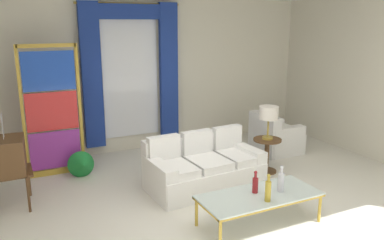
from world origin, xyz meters
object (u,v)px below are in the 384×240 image
at_px(bottle_blue_decanter, 281,181).
at_px(armchair_white, 274,138).
at_px(table_lamp_brass, 269,114).
at_px(round_side_table, 267,152).
at_px(couch_white_long, 202,167).
at_px(peacock_figurine, 82,165).
at_px(bottle_amber_squat, 255,184).
at_px(coffee_table, 259,197).
at_px(stained_glass_divider, 52,114).
at_px(bottle_crystal_tall, 268,190).
at_px(vintage_tv, 6,157).

bearing_deg(bottle_blue_decanter, armchair_white, 54.03).
bearing_deg(table_lamp_brass, round_side_table, 0.00).
bearing_deg(bottle_blue_decanter, couch_white_long, 105.26).
height_order(couch_white_long, peacock_figurine, couch_white_long).
distance_m(armchair_white, table_lamp_brass, 1.35).
bearing_deg(round_side_table, bottle_blue_decanter, -120.77).
bearing_deg(couch_white_long, bottle_amber_squat, -86.78).
relative_size(coffee_table, bottle_blue_decanter, 4.42).
xyz_separation_m(couch_white_long, bottle_blue_decanter, (0.39, -1.44, 0.25)).
height_order(stained_glass_divider, table_lamp_brass, stained_glass_divider).
relative_size(stained_glass_divider, round_side_table, 3.70).
height_order(coffee_table, armchair_white, armchair_white).
bearing_deg(round_side_table, table_lamp_brass, 0.00).
xyz_separation_m(bottle_crystal_tall, vintage_tv, (-2.82, 2.14, 0.17)).
xyz_separation_m(bottle_blue_decanter, round_side_table, (0.88, 1.48, -0.20)).
relative_size(couch_white_long, bottle_blue_decanter, 5.11).
bearing_deg(couch_white_long, bottle_blue_decanter, -74.74).
xyz_separation_m(vintage_tv, round_side_table, (4.03, -0.50, -0.37)).
xyz_separation_m(couch_white_long, armchair_white, (2.05, 0.85, -0.02)).
bearing_deg(coffee_table, peacock_figurine, 124.35).
distance_m(bottle_blue_decanter, table_lamp_brass, 1.78).
distance_m(bottle_amber_squat, round_side_table, 1.82).
xyz_separation_m(vintage_tv, table_lamp_brass, (4.03, -0.50, 0.30)).
distance_m(couch_white_long, vintage_tv, 2.84).
bearing_deg(bottle_crystal_tall, armchair_white, 51.01).
height_order(armchair_white, table_lamp_brass, table_lamp_brass).
height_order(bottle_amber_squat, round_side_table, bottle_amber_squat).
xyz_separation_m(couch_white_long, bottle_crystal_tall, (0.07, -1.60, 0.25)).
relative_size(coffee_table, peacock_figurine, 2.60).
bearing_deg(bottle_blue_decanter, round_side_table, 59.23).
xyz_separation_m(couch_white_long, peacock_figurine, (-1.65, 1.16, -0.08)).
xyz_separation_m(coffee_table, peacock_figurine, (-1.74, 2.55, -0.16)).
bearing_deg(coffee_table, bottle_crystal_tall, -97.11).
height_order(couch_white_long, vintage_tv, vintage_tv).
bearing_deg(bottle_amber_squat, stained_glass_divider, 126.18).
bearing_deg(peacock_figurine, table_lamp_brass, -20.89).
bearing_deg(armchair_white, bottle_blue_decanter, -125.97).
xyz_separation_m(bottle_blue_decanter, bottle_crystal_tall, (-0.32, -0.16, 0.00)).
bearing_deg(table_lamp_brass, bottle_blue_decanter, -120.77).
bearing_deg(bottle_amber_squat, peacock_figurine, 124.81).
bearing_deg(vintage_tv, stained_glass_divider, 52.80).
xyz_separation_m(bottle_amber_squat, peacock_figurine, (-1.72, 2.48, -0.31)).
height_order(couch_white_long, round_side_table, couch_white_long).
bearing_deg(round_side_table, bottle_crystal_tall, -126.27).
height_order(stained_glass_divider, round_side_table, stained_glass_divider).
height_order(armchair_white, stained_glass_divider, stained_glass_divider).
relative_size(armchair_white, table_lamp_brass, 1.44).
distance_m(stained_glass_divider, table_lamp_brass, 3.60).
xyz_separation_m(coffee_table, stained_glass_divider, (-2.10, 2.92, 0.68)).
distance_m(bottle_blue_decanter, bottle_amber_squat, 0.34).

